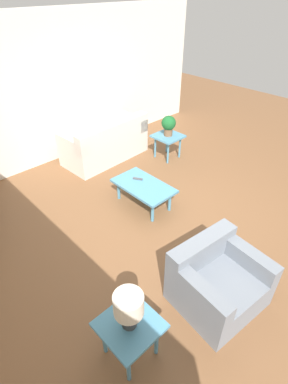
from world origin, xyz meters
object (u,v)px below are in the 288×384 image
at_px(sofa, 106,144).
at_px(side_table_lamp, 130,329).
at_px(side_table_plant, 168,139).
at_px(armchair, 217,281).
at_px(coffee_table, 143,187).
at_px(potted_plant, 169,124).
at_px(table_lamp, 129,307).

relative_size(sofa, side_table_lamp, 3.29).
distance_m(side_table_plant, side_table_lamp, 4.10).
bearing_deg(armchair, sofa, 78.01).
bearing_deg(sofa, coffee_table, 69.47).
height_order(side_table_plant, side_table_lamp, same).
bearing_deg(armchair, potted_plant, 58.31).
height_order(side_table_lamp, potted_plant, potted_plant).
distance_m(side_table_plant, potted_plant, 0.31).
bearing_deg(coffee_table, armchair, 161.11).
xyz_separation_m(armchair, coffee_table, (1.87, -0.64, 0.04)).
bearing_deg(coffee_table, table_lamp, 133.54).
bearing_deg(table_lamp, side_table_lamp, 153.43).
distance_m(side_table_lamp, table_lamp, 0.34).
bearing_deg(side_table_lamp, coffee_table, -46.46).
bearing_deg(sofa, armchair, 68.79).
bearing_deg(potted_plant, coffee_table, 119.50).
distance_m(potted_plant, table_lamp, 4.10).
distance_m(sofa, side_table_plant, 1.26).
bearing_deg(sofa, side_table_lamp, 52.62).
relative_size(side_table_plant, potted_plant, 1.31).
relative_size(side_table_plant, table_lamp, 1.30).
bearing_deg(table_lamp, potted_plant, -52.21).
xyz_separation_m(coffee_table, potted_plant, (0.83, -1.47, 0.39)).
bearing_deg(armchair, side_table_plant, 58.31).
relative_size(coffee_table, table_lamp, 2.44).
bearing_deg(sofa, side_table_plant, 135.78).
distance_m(armchair, table_lamp, 1.23).
distance_m(coffee_table, potted_plant, 1.74).
bearing_deg(side_table_plant, armchair, 142.01).
relative_size(armchair, table_lamp, 2.45).
height_order(coffee_table, potted_plant, potted_plant).
relative_size(coffee_table, side_table_lamp, 1.89).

